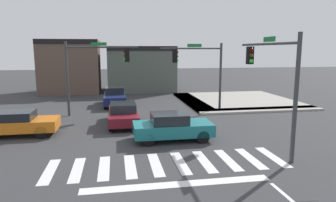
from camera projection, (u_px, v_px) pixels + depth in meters
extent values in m
plane|color=#353538|center=(154.00, 134.00, 17.02)|extent=(120.00, 120.00, 0.00)
cube|color=silver|center=(50.00, 171.00, 11.85)|extent=(0.44, 2.61, 0.01)
cube|color=silver|center=(77.00, 169.00, 12.03)|extent=(0.44, 2.61, 0.01)
cube|color=silver|center=(104.00, 168.00, 12.21)|extent=(0.44, 2.61, 0.01)
cube|color=silver|center=(130.00, 166.00, 12.38)|extent=(0.44, 2.61, 0.01)
cube|color=silver|center=(156.00, 164.00, 12.56)|extent=(0.44, 2.61, 0.01)
cube|color=silver|center=(180.00, 163.00, 12.74)|extent=(0.44, 2.61, 0.01)
cube|color=silver|center=(204.00, 161.00, 12.92)|extent=(0.44, 2.61, 0.01)
cube|color=silver|center=(228.00, 160.00, 13.10)|extent=(0.44, 2.61, 0.01)
cube|color=silver|center=(250.00, 158.00, 13.28)|extent=(0.44, 2.61, 0.01)
cube|color=silver|center=(273.00, 157.00, 13.46)|extent=(0.44, 2.61, 0.01)
cube|color=white|center=(178.00, 184.00, 10.71)|extent=(6.80, 0.50, 0.01)
cube|color=#9E998E|center=(260.00, 110.00, 23.59)|extent=(10.00, 1.60, 0.15)
cube|color=#9E998E|center=(192.00, 101.00, 27.54)|extent=(1.60, 10.00, 0.15)
cube|color=#9E998E|center=(236.00, 100.00, 28.25)|extent=(10.00, 10.00, 0.15)
cube|color=brown|center=(71.00, 66.00, 33.57)|extent=(6.22, 5.49, 5.78)
cube|color=black|center=(66.00, 41.00, 30.66)|extent=(6.22, 0.50, 0.50)
cube|color=#4C564C|center=(141.00, 69.00, 35.23)|extent=(7.51, 6.06, 5.10)
cube|color=black|center=(143.00, 48.00, 32.10)|extent=(7.51, 0.50, 0.50)
cylinder|color=#383A3D|center=(220.00, 77.00, 23.42)|extent=(0.18, 0.18, 5.22)
cylinder|color=#383A3D|center=(191.00, 48.00, 22.65)|extent=(4.68, 0.12, 0.12)
cube|color=black|center=(175.00, 56.00, 22.53)|extent=(0.32, 0.32, 0.95)
sphere|color=#470A0A|center=(177.00, 52.00, 22.51)|extent=(0.22, 0.22, 0.22)
sphere|color=#4C330C|center=(177.00, 56.00, 22.56)|extent=(0.22, 0.22, 0.22)
sphere|color=#1ED833|center=(177.00, 60.00, 22.61)|extent=(0.22, 0.22, 0.22)
cube|color=#197233|center=(195.00, 45.00, 22.65)|extent=(1.10, 0.03, 0.24)
cylinder|color=#383A3D|center=(296.00, 99.00, 12.35)|extent=(0.18, 0.18, 5.40)
cylinder|color=#383A3D|center=(266.00, 44.00, 14.61)|extent=(0.12, 5.44, 0.12)
cube|color=black|center=(250.00, 55.00, 16.40)|extent=(0.32, 0.32, 0.95)
sphere|color=#470A0A|center=(252.00, 50.00, 16.19)|extent=(0.22, 0.22, 0.22)
sphere|color=#4C330C|center=(251.00, 55.00, 16.24)|extent=(0.22, 0.22, 0.22)
sphere|color=#1ED833|center=(251.00, 61.00, 16.29)|extent=(0.22, 0.22, 0.22)
cube|color=#197233|center=(269.00, 39.00, 14.31)|extent=(0.03, 1.10, 0.24)
cylinder|color=#383A3D|center=(67.00, 79.00, 21.42)|extent=(0.18, 0.18, 5.28)
cylinder|color=#383A3D|center=(102.00, 47.00, 21.48)|extent=(5.04, 0.12, 0.12)
cube|color=black|center=(127.00, 55.00, 21.87)|extent=(0.32, 0.32, 0.95)
sphere|color=#470A0A|center=(125.00, 51.00, 21.79)|extent=(0.22, 0.22, 0.22)
sphere|color=#4C330C|center=(125.00, 55.00, 21.84)|extent=(0.22, 0.22, 0.22)
sphere|color=#1ED833|center=(125.00, 59.00, 21.89)|extent=(0.22, 0.22, 0.22)
cube|color=#197233|center=(99.00, 44.00, 21.40)|extent=(1.10, 0.03, 0.24)
cube|color=orange|center=(14.00, 125.00, 16.67)|extent=(4.64, 1.84, 0.60)
cube|color=black|center=(12.00, 116.00, 16.57)|extent=(2.23, 1.62, 0.46)
cylinder|color=black|center=(48.00, 125.00, 17.77)|extent=(0.69, 0.22, 0.69)
cylinder|color=black|center=(41.00, 132.00, 16.19)|extent=(0.69, 0.22, 0.69)
cube|color=#196B70|center=(173.00, 129.00, 15.89)|extent=(4.12, 1.87, 0.63)
cube|color=black|center=(169.00, 118.00, 15.76)|extent=(1.85, 1.65, 0.52)
cylinder|color=black|center=(148.00, 140.00, 14.89)|extent=(0.66, 0.22, 0.66)
cylinder|color=black|center=(145.00, 131.00, 16.50)|extent=(0.66, 0.22, 0.66)
cylinder|color=black|center=(203.00, 137.00, 15.37)|extent=(0.66, 0.22, 0.66)
cylinder|color=black|center=(194.00, 129.00, 16.97)|extent=(0.66, 0.22, 0.66)
cube|color=maroon|center=(123.00, 115.00, 19.26)|extent=(1.78, 4.50, 0.57)
cube|color=black|center=(123.00, 107.00, 19.09)|extent=(1.57, 1.98, 0.52)
cylinder|color=black|center=(137.00, 124.00, 17.96)|extent=(0.22, 0.65, 0.65)
cylinder|color=black|center=(110.00, 126.00, 17.69)|extent=(0.22, 0.65, 0.65)
cylinder|color=black|center=(134.00, 114.00, 20.92)|extent=(0.22, 0.65, 0.65)
cylinder|color=black|center=(111.00, 115.00, 20.66)|extent=(0.22, 0.65, 0.65)
cube|color=#141E4C|center=(115.00, 98.00, 25.85)|extent=(1.77, 4.60, 0.66)
cube|color=black|center=(115.00, 90.00, 26.20)|extent=(1.56, 2.10, 0.56)
cylinder|color=black|center=(125.00, 104.00, 24.51)|extent=(0.22, 0.70, 0.70)
cylinder|color=black|center=(105.00, 105.00, 24.25)|extent=(0.22, 0.70, 0.70)
cylinder|color=black|center=(123.00, 98.00, 27.55)|extent=(0.22, 0.70, 0.70)
cylinder|color=black|center=(106.00, 99.00, 27.28)|extent=(0.22, 0.70, 0.70)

